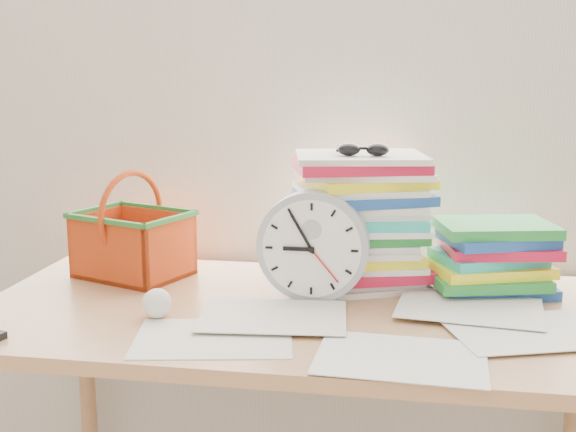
% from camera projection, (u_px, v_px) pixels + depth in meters
% --- Properties ---
extents(curtain, '(2.40, 0.01, 2.50)m').
position_uv_depth(curtain, '(324.00, 51.00, 1.81)').
color(curtain, silver).
rests_on(curtain, room_shell).
extents(desk, '(1.40, 0.70, 0.75)m').
position_uv_depth(desk, '(300.00, 341.00, 1.57)').
color(desk, tan).
rests_on(desk, ground).
extents(paper_stack, '(0.38, 0.34, 0.31)m').
position_uv_depth(paper_stack, '(361.00, 220.00, 1.69)').
color(paper_stack, white).
rests_on(paper_stack, desk).
extents(clock, '(0.25, 0.05, 0.25)m').
position_uv_depth(clock, '(313.00, 246.00, 1.59)').
color(clock, '#A0A7AF').
rests_on(clock, desk).
extents(sunglasses, '(0.14, 0.12, 0.03)m').
position_uv_depth(sunglasses, '(363.00, 150.00, 1.62)').
color(sunglasses, black).
rests_on(sunglasses, paper_stack).
extents(book_stack, '(0.33, 0.29, 0.16)m').
position_uv_depth(book_stack, '(495.00, 258.00, 1.65)').
color(book_stack, white).
rests_on(book_stack, desk).
extents(basket, '(0.31, 0.28, 0.26)m').
position_uv_depth(basket, '(132.00, 225.00, 1.77)').
color(basket, '#DA4A15').
rests_on(basket, desk).
extents(crumpled_ball, '(0.06, 0.06, 0.06)m').
position_uv_depth(crumpled_ball, '(157.00, 303.00, 1.49)').
color(crumpled_ball, white).
rests_on(crumpled_ball, desk).
extents(scattered_papers, '(1.26, 0.42, 0.02)m').
position_uv_depth(scattered_papers, '(300.00, 305.00, 1.55)').
color(scattered_papers, white).
rests_on(scattered_papers, desk).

